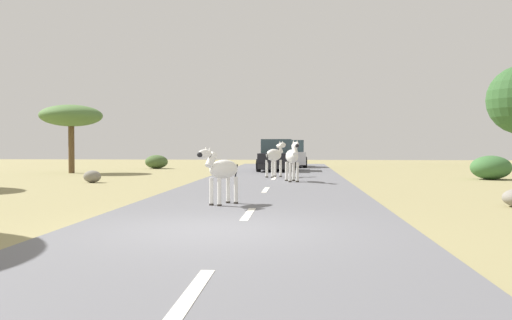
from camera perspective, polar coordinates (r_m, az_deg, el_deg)
ground_plane at (r=9.23m, az=-4.67°, el=-7.55°), size 90.00×90.00×0.00m
road at (r=9.17m, az=-1.96°, el=-7.45°), size 6.00×64.00×0.05m
lane_markings at (r=8.19m, az=-2.74°, el=-8.35°), size 0.16×56.00×0.01m
zebra_0 at (r=20.96m, az=3.85°, el=0.32°), size 0.66×1.69×1.61m
zebra_1 at (r=23.94m, az=2.00°, el=0.49°), size 1.02×1.58×1.61m
zebra_2 at (r=12.82m, az=-3.64°, el=-1.07°), size 0.95×1.32×1.38m
car_0 at (r=35.42m, az=3.55°, el=0.58°), size 2.26×4.45×1.74m
car_1 at (r=30.02m, az=2.22°, el=0.40°), size 2.09×4.37×1.74m
tree_2 at (r=29.94m, az=-18.88°, el=4.38°), size 3.21×3.21×3.57m
bush_0 at (r=25.13m, az=23.48°, el=-0.73°), size 1.70×1.53×1.02m
bush_1 at (r=34.33m, az=-10.43°, el=-0.19°), size 1.41×1.27×0.85m
rock_2 at (r=22.06m, az=-16.85°, el=-1.67°), size 0.69×0.54×0.48m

